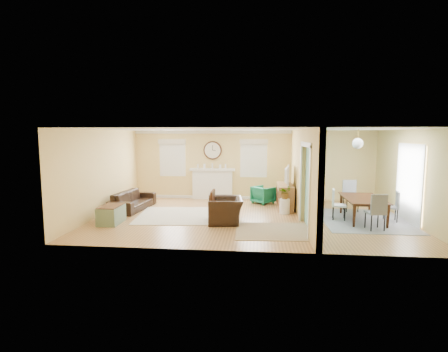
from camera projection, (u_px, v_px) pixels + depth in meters
The scene contains 29 objects.
floor at pixel (250, 218), 10.34m from camera, with size 9.00×9.00×0.00m, color olive.
wall_back at pixel (252, 165), 13.14m from camera, with size 9.00×0.02×2.60m, color #E0C070.
wall_front at pixel (247, 191), 7.22m from camera, with size 9.00×0.02×2.60m, color #E0C070.
wall_left at pixel (102, 172), 10.63m from camera, with size 0.02×6.00×2.60m, color #E0C070.
wall_right at pixel (412, 176), 9.74m from camera, with size 0.02×6.00×2.60m, color #E0C070.
ceiling at pixel (251, 129), 10.03m from camera, with size 9.00×6.00×0.02m, color white.
partition at pixel (302, 172), 10.30m from camera, with size 0.17×6.00×2.60m.
fireplace at pixel (212, 183), 13.26m from camera, with size 1.70×0.30×1.17m.
wall_clock at pixel (213, 150), 13.19m from camera, with size 0.70×0.07×0.70m.
window_left at pixel (173, 155), 13.36m from camera, with size 1.05×0.13×1.42m.
window_right at pixel (254, 156), 13.05m from camera, with size 1.05×0.13×1.42m.
french_doors at pixel (409, 183), 9.76m from camera, with size 0.06×1.70×2.20m.
pendant at pixel (358, 143), 9.78m from camera, with size 0.30×0.30×0.55m.
rug_cream at pixel (183, 215), 10.60m from camera, with size 2.68×2.33×0.01m, color beige.
rug_jute at pixel (276, 231), 8.89m from camera, with size 2.03×1.66×0.01m, color tan.
rug_grey at pixel (363, 220), 10.04m from camera, with size 2.34×2.93×0.01m, color gray.
sofa at pixel (133, 200), 11.46m from camera, with size 2.04×0.80×0.60m, color black.
eames_chair at pixel (225, 210), 9.74m from camera, with size 1.08×0.94×0.70m, color black.
green_chair at pixel (263, 195), 12.43m from camera, with size 0.66×0.68×0.62m, color #05653B.
trunk at pixel (111, 214), 9.66m from camera, with size 0.54×0.88×0.50m.
credenza at pixel (285, 196), 11.66m from camera, with size 0.50×1.47×0.80m.
tv at pixel (285, 175), 11.57m from camera, with size 1.08×0.14×0.62m, color black.
garden_stool at pixel (285, 206), 10.83m from camera, with size 0.32×0.32×0.47m, color white.
potted_plant at pixel (285, 192), 10.78m from camera, with size 0.37×0.32×0.41m, color #337F33.
dining_table at pixel (364, 209), 10.00m from camera, with size 1.86×1.04×0.65m, color #462110.
dining_chair_n at pixel (351, 193), 11.13m from camera, with size 0.47×0.47×0.99m.
dining_chair_s at pixel (375, 208), 8.96m from camera, with size 0.48×0.48×0.96m.
dining_chair_w at pixel (339, 202), 10.04m from camera, with size 0.45×0.45×0.88m.
dining_chair_e at pixel (391, 204), 9.84m from camera, with size 0.45×0.45×0.86m.
Camera 1 is at (0.25, -10.14, 2.47)m, focal length 28.00 mm.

